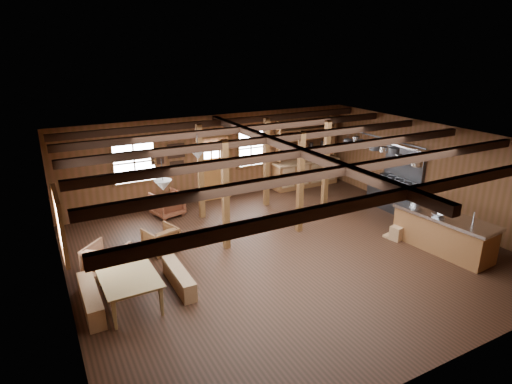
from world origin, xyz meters
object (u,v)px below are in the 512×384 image
at_px(dining_table, 129,285).
at_px(armchair_a, 161,239).
at_px(armchair_b, 167,204).
at_px(kitchen_island, 443,232).
at_px(commercial_range, 396,188).
at_px(armchair_c, 107,260).

bearing_deg(dining_table, armchair_a, -34.16).
bearing_deg(armchair_a, armchair_b, -128.15).
xyz_separation_m(kitchen_island, commercial_range, (1.13, 2.74, 0.17)).
bearing_deg(commercial_range, armchair_a, 176.03).
bearing_deg(armchair_c, dining_table, 144.91).
bearing_deg(commercial_range, kitchen_island, -112.36).
bearing_deg(armchair_a, kitchen_island, 135.45).
xyz_separation_m(kitchen_island, armchair_a, (-6.26, 3.25, -0.15)).
xyz_separation_m(commercial_range, armchair_b, (-6.53, 2.73, -0.27)).
xyz_separation_m(kitchen_island, dining_table, (-7.42, 1.47, -0.14)).
xyz_separation_m(commercial_range, armchair_a, (-7.38, 0.51, -0.32)).
distance_m(dining_table, armchair_b, 4.49).
relative_size(dining_table, armchair_c, 2.30).
bearing_deg(armchair_b, dining_table, 49.24).
bearing_deg(armchair_b, kitchen_island, 120.64).
distance_m(kitchen_island, armchair_b, 7.69).
xyz_separation_m(armchair_a, armchair_b, (0.86, 2.22, 0.05)).
distance_m(armchair_a, armchair_c, 1.50).
xyz_separation_m(dining_table, armchair_b, (2.02, 4.01, 0.04)).
height_order(dining_table, armchair_a, dining_table).
bearing_deg(armchair_b, armchair_a, 54.97).
xyz_separation_m(armchair_b, armchair_c, (-2.24, -2.80, -0.00)).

